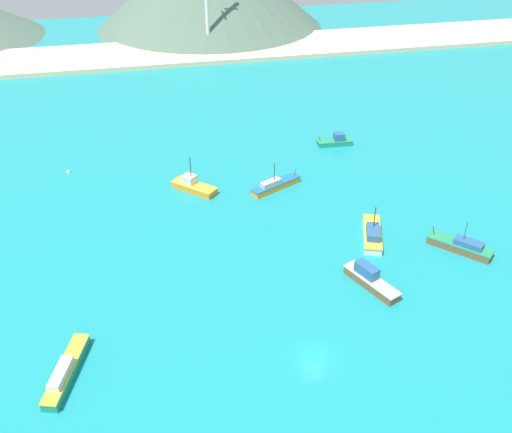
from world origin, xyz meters
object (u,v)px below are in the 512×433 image
Objects in this scene: buoy_0 at (68,172)px; fishing_boat_0 at (275,185)px; fishing_boat_6 at (461,246)px; fishing_boat_8 at (336,141)px; fishing_boat_7 at (372,234)px; fishing_boat_2 at (370,280)px; fishing_boat_5 at (193,186)px; fishing_boat_3 at (66,372)px.

fishing_boat_0 is at bearing -21.55° from buoy_0.
fishing_boat_6 is 38.68m from fishing_boat_8.
fishing_boat_7 is 1.39× the size of fishing_boat_8.
fishing_boat_2 reaches higher than buoy_0.
fishing_boat_5 reaches higher than fishing_boat_8.
fishing_boat_8 is 10.09× the size of buoy_0.
buoy_0 is at bearing -179.17° from fishing_boat_8.
fishing_boat_2 is at bearing -103.04° from fishing_boat_8.
buoy_0 is (-45.95, 31.78, -0.76)m from fishing_boat_7.
fishing_boat_2 is at bearing -77.80° from fishing_boat_0.
fishing_boat_2 is 1.28× the size of fishing_boat_8.
fishing_boat_2 reaches higher than fishing_boat_8.
fishing_boat_0 is 37.96m from buoy_0.
fishing_boat_7 is at bearing 66.42° from fishing_boat_2.
fishing_boat_3 is at bearing -87.43° from buoy_0.
fishing_boat_8 is (29.90, 12.06, -0.09)m from fishing_boat_5.
fishing_boat_7 is 32.96m from fishing_boat_8.
fishing_boat_0 is at bearing 120.83° from fishing_boat_7.
fishing_boat_2 is 36.75m from fishing_boat_5.
fishing_boat_8 reaches higher than buoy_0.
fishing_boat_6 reaches higher than fishing_boat_8.
fishing_boat_5 reaches higher than fishing_boat_7.
buoy_0 is (-51.35, -0.74, -0.66)m from fishing_boat_8.
fishing_boat_5 is 0.90× the size of fishing_boat_6.
fishing_boat_0 is at bearing 47.44° from fishing_boat_3.
fishing_boat_3 is (-39.16, -7.76, -0.20)m from fishing_boat_2.
fishing_boat_5 is 32.24m from fishing_boat_8.
fishing_boat_7 reaches higher than fishing_boat_8.
fishing_boat_6 is (16.08, 4.73, -0.21)m from fishing_boat_2.
fishing_boat_0 is 0.98× the size of fishing_boat_7.
fishing_boat_7 is (10.65, -17.84, 0.12)m from fishing_boat_0.
fishing_boat_2 is 0.92× the size of fishing_boat_7.
fishing_boat_8 is (9.94, 42.92, -0.25)m from fishing_boat_2.
fishing_boat_2 is (6.10, -28.24, 0.27)m from fishing_boat_0.
fishing_boat_8 is at bearing 80.57° from fishing_boat_7.
fishing_boat_5 is 1.09× the size of fishing_boat_8.
fishing_boat_7 reaches higher than fishing_boat_3.
buoy_0 is at bearing 92.57° from fishing_boat_3.
fishing_boat_7 is (43.70, 18.17, 0.05)m from fishing_boat_3.
fishing_boat_7 is (-11.54, 5.68, 0.06)m from fishing_boat_6.
fishing_boat_0 is 13.77× the size of buoy_0.
fishing_boat_6 is 68.62m from buoy_0.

